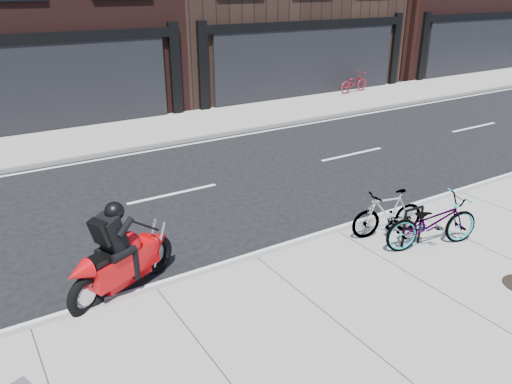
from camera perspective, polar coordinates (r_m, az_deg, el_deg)
ground at (r=11.09m, az=-5.37°, el=-3.64°), size 120.00×120.00×0.00m
sidewalk_near at (r=7.61m, az=12.83°, el=-17.41°), size 60.00×6.00×0.13m
sidewalk_far at (r=17.92m, az=-16.77°, el=6.04°), size 60.00×3.50×0.13m
bike_rack at (r=10.15m, az=17.47°, el=-3.43°), size 0.49×0.08×0.82m
bicycle_front at (r=10.23m, az=19.49°, el=-3.26°), size 2.10×1.18×1.04m
bicycle_rear at (r=10.45m, az=14.83°, el=-2.34°), size 1.67×0.81×0.97m
motorcycle at (r=8.74m, az=-14.57°, el=-6.86°), size 2.15×1.22×1.71m
bicycle_far at (r=24.63m, az=11.11°, el=12.18°), size 1.84×0.86×0.93m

